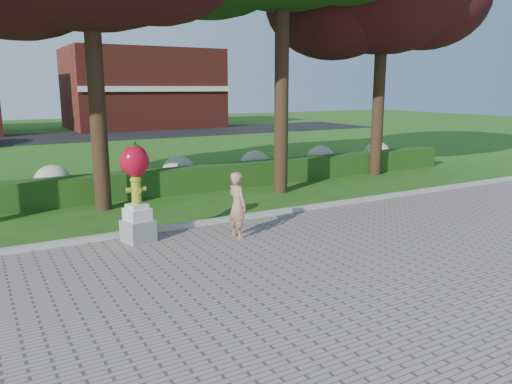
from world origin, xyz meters
TOP-DOWN VIEW (x-y plane):
  - ground at (0.00, 0.00)m, footprint 100.00×100.00m
  - walkway at (0.00, -4.00)m, footprint 40.00×14.00m
  - curb at (0.00, 3.00)m, footprint 40.00×0.18m
  - lawn_hedge at (0.00, 7.00)m, footprint 24.00×0.70m
  - hydrangea_row at (0.57, 8.00)m, footprint 20.10×1.10m
  - street at (0.00, 28.00)m, footprint 50.00×8.00m
  - building_right at (8.00, 34.00)m, footprint 12.00×8.00m
  - hydrant_sculpture at (-2.08, 2.50)m, footprint 0.70×0.70m
  - woman at (-0.08, 1.69)m, footprint 0.41×0.57m

SIDE VIEW (x-z plane):
  - ground at x=0.00m, z-range 0.00..0.00m
  - street at x=0.00m, z-range 0.00..0.02m
  - walkway at x=0.00m, z-range 0.00..0.04m
  - curb at x=0.00m, z-range 0.00..0.15m
  - lawn_hedge at x=0.00m, z-range 0.00..0.80m
  - hydrangea_row at x=0.57m, z-range 0.06..1.04m
  - woman at x=-0.08m, z-range 0.04..1.51m
  - hydrant_sculpture at x=-2.08m, z-range 0.10..2.26m
  - building_right at x=8.00m, z-range 0.00..6.40m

